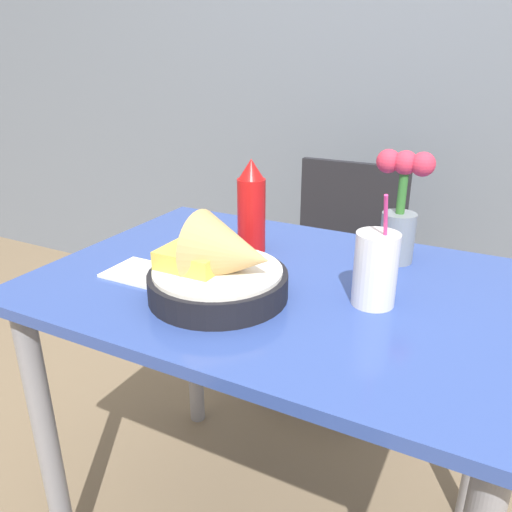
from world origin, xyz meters
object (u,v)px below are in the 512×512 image
object	(u,v)px
food_basket	(222,270)
ketchup_bottle	(251,208)
drink_cup	(375,271)
flower_vase	(400,209)
chair_far_window	(341,258)

from	to	relation	value
food_basket	ketchup_bottle	world-z (taller)	ketchup_bottle
food_basket	drink_cup	xyz separation A→B (m)	(0.26, 0.11, 0.01)
ketchup_bottle	drink_cup	size ratio (longest dim) A/B	1.00
food_basket	drink_cup	size ratio (longest dim) A/B	1.23
food_basket	ketchup_bottle	distance (m)	0.26
ketchup_bottle	flower_vase	xyz separation A→B (m)	(0.32, 0.09, 0.02)
chair_far_window	ketchup_bottle	distance (m)	0.76
chair_far_window	flower_vase	bearing A→B (deg)	-62.21
ketchup_bottle	flower_vase	distance (m)	0.34
chair_far_window	drink_cup	world-z (taller)	drink_cup
food_basket	ketchup_bottle	size ratio (longest dim) A/B	1.22
drink_cup	food_basket	bearing A→B (deg)	-157.33
food_basket	ketchup_bottle	xyz separation A→B (m)	(-0.07, 0.25, 0.05)
ketchup_bottle	flower_vase	bearing A→B (deg)	16.33
flower_vase	food_basket	bearing A→B (deg)	-126.26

